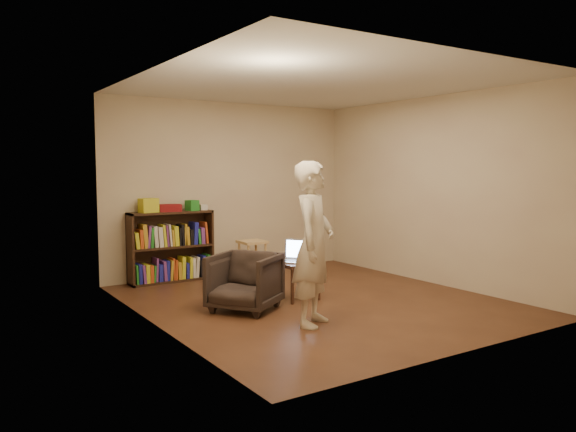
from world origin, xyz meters
TOP-DOWN VIEW (x-y plane):
  - floor at (0.00, 0.00)m, footprint 4.50×4.50m
  - ceiling at (0.00, 0.00)m, footprint 4.50×4.50m
  - wall_back at (0.00, 2.25)m, footprint 4.00×0.00m
  - wall_left at (-2.00, 0.00)m, footprint 0.00×4.50m
  - wall_right at (2.00, 0.00)m, footprint 0.00×4.50m
  - bookshelf at (-1.04, 2.09)m, footprint 1.20×0.30m
  - box_yellow at (-1.35, 2.08)m, footprint 0.26×0.21m
  - red_cloth at (-1.04, 2.08)m, footprint 0.35×0.29m
  - box_green at (-0.71, 2.06)m, footprint 0.18×0.18m
  - box_white at (-0.53, 2.08)m, footprint 0.11×0.11m
  - stool at (0.13, 1.80)m, footprint 0.37×0.37m
  - armchair at (-0.94, 0.09)m, footprint 0.99×0.99m
  - side_table at (-0.14, 0.22)m, footprint 0.45×0.45m
  - laptop at (-0.12, 0.24)m, footprint 0.44×0.46m
  - person at (-0.62, -0.81)m, footprint 0.73×0.69m

SIDE VIEW (x-z plane):
  - floor at x=0.00m, z-range 0.00..0.00m
  - armchair at x=-0.94m, z-range 0.00..0.65m
  - side_table at x=-0.14m, z-range 0.15..0.61m
  - stool at x=0.13m, z-range 0.16..0.70m
  - bookshelf at x=-1.04m, z-range -0.06..0.94m
  - laptop at x=-0.12m, z-range 0.38..0.66m
  - person at x=-0.62m, z-range 0.00..1.69m
  - box_white at x=-0.53m, z-range 1.00..1.08m
  - red_cloth at x=-1.04m, z-range 1.00..1.10m
  - box_green at x=-0.71m, z-range 1.00..1.15m
  - box_yellow at x=-1.35m, z-range 1.00..1.20m
  - wall_back at x=0.00m, z-range -0.70..3.30m
  - wall_left at x=-2.00m, z-range -0.95..3.55m
  - wall_right at x=2.00m, z-range -0.95..3.55m
  - ceiling at x=0.00m, z-range 2.60..2.60m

